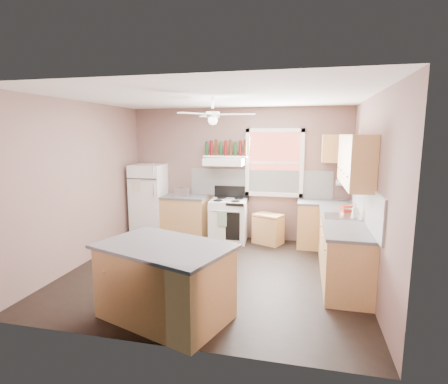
% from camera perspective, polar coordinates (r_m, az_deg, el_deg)
% --- Properties ---
extents(floor, '(4.50, 4.50, 0.00)m').
position_cam_1_polar(floor, '(5.68, -1.71, -13.00)').
color(floor, black).
rests_on(floor, ground).
extents(ceiling, '(4.50, 4.50, 0.00)m').
position_cam_1_polar(ceiling, '(5.27, -1.86, 15.24)').
color(ceiling, white).
rests_on(ceiling, ground).
extents(wall_back, '(4.50, 0.05, 2.70)m').
position_cam_1_polar(wall_back, '(7.27, 2.31, 2.97)').
color(wall_back, '#75574F').
rests_on(wall_back, ground).
extents(wall_right, '(0.05, 4.00, 2.70)m').
position_cam_1_polar(wall_right, '(5.22, 23.14, -0.32)').
color(wall_right, '#75574F').
rests_on(wall_right, ground).
extents(wall_left, '(0.05, 4.00, 2.70)m').
position_cam_1_polar(wall_left, '(6.29, -22.27, 1.26)').
color(wall_left, '#75574F').
rests_on(wall_left, ground).
extents(backsplash_back, '(2.90, 0.03, 0.55)m').
position_cam_1_polar(backsplash_back, '(7.18, 5.77, 1.45)').
color(backsplash_back, white).
rests_on(backsplash_back, wall_back).
extents(backsplash_right, '(0.03, 2.60, 0.55)m').
position_cam_1_polar(backsplash_right, '(5.53, 22.09, -1.58)').
color(backsplash_right, white).
rests_on(backsplash_right, wall_right).
extents(window_view, '(1.00, 0.02, 1.20)m').
position_cam_1_polar(window_view, '(7.10, 8.24, 4.76)').
color(window_view, brown).
rests_on(window_view, wall_back).
extents(window_frame, '(1.16, 0.07, 1.36)m').
position_cam_1_polar(window_frame, '(7.07, 8.22, 4.74)').
color(window_frame, white).
rests_on(window_frame, wall_back).
extents(refrigerator, '(0.68, 0.66, 1.54)m').
position_cam_1_polar(refrigerator, '(7.58, -12.14, -1.41)').
color(refrigerator, white).
rests_on(refrigerator, floor).
extents(base_cabinet_left, '(0.90, 0.60, 0.86)m').
position_cam_1_polar(base_cabinet_left, '(7.39, -6.33, -4.21)').
color(base_cabinet_left, '#B4884B').
rests_on(base_cabinet_left, floor).
extents(counter_left, '(0.92, 0.62, 0.04)m').
position_cam_1_polar(counter_left, '(7.30, -6.40, -0.78)').
color(counter_left, '#4F4F52').
rests_on(counter_left, base_cabinet_left).
extents(toaster, '(0.30, 0.20, 0.18)m').
position_cam_1_polar(toaster, '(7.23, -6.87, -0.00)').
color(toaster, silver).
rests_on(toaster, counter_left).
extents(stove, '(0.77, 0.69, 0.86)m').
position_cam_1_polar(stove, '(7.11, 0.73, -4.70)').
color(stove, white).
rests_on(stove, floor).
extents(range_hood, '(0.78, 0.50, 0.14)m').
position_cam_1_polar(range_hood, '(7.02, 0.05, 4.97)').
color(range_hood, white).
rests_on(range_hood, wall_back).
extents(bottle_shelf, '(0.90, 0.26, 0.03)m').
position_cam_1_polar(bottle_shelf, '(7.13, 0.27, 5.84)').
color(bottle_shelf, white).
rests_on(bottle_shelf, range_hood).
extents(cart, '(0.65, 0.55, 0.55)m').
position_cam_1_polar(cart, '(7.07, 7.22, -6.19)').
color(cart, '#B4884B').
rests_on(cart, floor).
extents(base_cabinet_corner, '(1.00, 0.60, 0.86)m').
position_cam_1_polar(base_cabinet_corner, '(7.00, 16.02, -5.30)').
color(base_cabinet_corner, '#B4884B').
rests_on(base_cabinet_corner, floor).
extents(base_cabinet_right, '(0.60, 2.20, 0.86)m').
position_cam_1_polar(base_cabinet_right, '(5.68, 18.74, -8.89)').
color(base_cabinet_right, '#B4884B').
rests_on(base_cabinet_right, floor).
extents(counter_corner, '(1.02, 0.62, 0.04)m').
position_cam_1_polar(counter_corner, '(6.90, 16.19, -1.69)').
color(counter_corner, '#4F4F52').
rests_on(counter_corner, base_cabinet_corner).
extents(counter_right, '(0.62, 2.22, 0.04)m').
position_cam_1_polar(counter_right, '(5.55, 18.88, -4.47)').
color(counter_right, '#4F4F52').
rests_on(counter_right, base_cabinet_right).
extents(sink, '(0.55, 0.45, 0.03)m').
position_cam_1_polar(sink, '(5.74, 18.70, -3.86)').
color(sink, silver).
rests_on(sink, counter_right).
extents(faucet, '(0.03, 0.03, 0.14)m').
position_cam_1_polar(faucet, '(5.75, 20.33, -3.18)').
color(faucet, silver).
rests_on(faucet, sink).
extents(upper_cabinet_right, '(0.33, 1.80, 0.76)m').
position_cam_1_polar(upper_cabinet_right, '(5.63, 20.59, 4.90)').
color(upper_cabinet_right, '#B4884B').
rests_on(upper_cabinet_right, wall_right).
extents(upper_cabinet_corner, '(0.60, 0.33, 0.52)m').
position_cam_1_polar(upper_cabinet_corner, '(6.93, 18.18, 6.76)').
color(upper_cabinet_corner, '#B4884B').
rests_on(upper_cabinet_corner, wall_back).
extents(paper_towel, '(0.26, 0.12, 0.12)m').
position_cam_1_polar(paper_towel, '(7.03, 18.86, 1.43)').
color(paper_towel, white).
rests_on(paper_towel, wall_back).
extents(island, '(1.65, 1.33, 0.86)m').
position_cam_1_polar(island, '(4.31, -9.58, -14.42)').
color(island, '#B4884B').
rests_on(island, floor).
extents(island_top, '(1.76, 1.43, 0.04)m').
position_cam_1_polar(island_top, '(4.15, -9.75, -8.73)').
color(island_top, '#4F4F52').
rests_on(island_top, island).
extents(ceiling_fan_hub, '(0.20, 0.20, 0.08)m').
position_cam_1_polar(ceiling_fan_hub, '(5.26, -1.85, 12.53)').
color(ceiling_fan_hub, white).
rests_on(ceiling_fan_hub, ceiling).
extents(soap_bottle, '(0.11, 0.11, 0.24)m').
position_cam_1_polar(soap_bottle, '(5.63, 20.59, -2.93)').
color(soap_bottle, silver).
rests_on(soap_bottle, counter_right).
extents(red_caddy, '(0.21, 0.18, 0.10)m').
position_cam_1_polar(red_caddy, '(6.12, 19.42, -2.58)').
color(red_caddy, red).
rests_on(red_caddy, counter_right).
extents(wine_bottles, '(0.86, 0.06, 0.31)m').
position_cam_1_polar(wine_bottles, '(7.12, 0.31, 7.13)').
color(wine_bottles, '#143819').
rests_on(wine_bottles, bottle_shelf).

